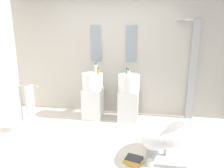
{
  "coord_description": "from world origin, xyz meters",
  "views": [
    {
      "loc": [
        0.76,
        -2.98,
        1.93
      ],
      "look_at": [
        0.15,
        0.55,
        0.95
      ],
      "focal_mm": 34.54,
      "sensor_mm": 36.0,
      "label": 1
    }
  ],
  "objects_px": {
    "coffee_mug": "(150,163)",
    "soap_bottle_white": "(96,68)",
    "pedestal_sink_left": "(93,95)",
    "towel_rack": "(28,101)",
    "soap_bottle_amber": "(98,71)",
    "magazine_charcoal": "(134,159)",
    "soap_bottle_clear": "(128,73)",
    "soap_bottle_green": "(127,71)",
    "shower_column": "(192,69)",
    "magazine_ochre": "(133,162)",
    "pedestal_sink_right": "(128,97)",
    "lounge_chair": "(166,137)"
  },
  "relations": [
    {
      "from": "coffee_mug",
      "to": "soap_bottle_white",
      "type": "height_order",
      "value": "soap_bottle_white"
    },
    {
      "from": "pedestal_sink_left",
      "to": "towel_rack",
      "type": "relative_size",
      "value": 1.13
    },
    {
      "from": "soap_bottle_amber",
      "to": "coffee_mug",
      "type": "bearing_deg",
      "value": -53.84
    },
    {
      "from": "magazine_charcoal",
      "to": "soap_bottle_clear",
      "type": "bearing_deg",
      "value": 114.88
    },
    {
      "from": "magazine_charcoal",
      "to": "soap_bottle_clear",
      "type": "distance_m",
      "value": 1.64
    },
    {
      "from": "soap_bottle_white",
      "to": "soap_bottle_green",
      "type": "xyz_separation_m",
      "value": [
        0.64,
        0.02,
        -0.04
      ]
    },
    {
      "from": "pedestal_sink_left",
      "to": "shower_column",
      "type": "relative_size",
      "value": 0.52
    },
    {
      "from": "shower_column",
      "to": "magazine_charcoal",
      "type": "relative_size",
      "value": 8.68
    },
    {
      "from": "pedestal_sink_left",
      "to": "magazine_ochre",
      "type": "relative_size",
      "value": 4.48
    },
    {
      "from": "coffee_mug",
      "to": "soap_bottle_white",
      "type": "bearing_deg",
      "value": 125.9
    },
    {
      "from": "magazine_charcoal",
      "to": "soap_bottle_white",
      "type": "xyz_separation_m",
      "value": [
        -0.93,
        1.5,
        1.04
      ]
    },
    {
      "from": "pedestal_sink_left",
      "to": "pedestal_sink_right",
      "type": "relative_size",
      "value": 1.0
    },
    {
      "from": "shower_column",
      "to": "pedestal_sink_left",
      "type": "bearing_deg",
      "value": -171.25
    },
    {
      "from": "towel_rack",
      "to": "magazine_ochre",
      "type": "bearing_deg",
      "value": -17.66
    },
    {
      "from": "soap_bottle_green",
      "to": "pedestal_sink_left",
      "type": "bearing_deg",
      "value": -171.38
    },
    {
      "from": "magazine_ochre",
      "to": "soap_bottle_amber",
      "type": "xyz_separation_m",
      "value": [
        -0.85,
        1.46,
        1.01
      ]
    },
    {
      "from": "pedestal_sink_right",
      "to": "magazine_charcoal",
      "type": "distance_m",
      "value": 1.5
    },
    {
      "from": "magazine_ochre",
      "to": "soap_bottle_green",
      "type": "height_order",
      "value": "soap_bottle_green"
    },
    {
      "from": "magazine_charcoal",
      "to": "coffee_mug",
      "type": "relative_size",
      "value": 2.51
    },
    {
      "from": "magazine_charcoal",
      "to": "pedestal_sink_left",
      "type": "bearing_deg",
      "value": 139.83
    },
    {
      "from": "coffee_mug",
      "to": "pedestal_sink_right",
      "type": "bearing_deg",
      "value": 107.03
    },
    {
      "from": "soap_bottle_green",
      "to": "pedestal_sink_right",
      "type": "bearing_deg",
      "value": -62.55
    },
    {
      "from": "towel_rack",
      "to": "soap_bottle_green",
      "type": "bearing_deg",
      "value": 30.61
    },
    {
      "from": "soap_bottle_amber",
      "to": "shower_column",
      "type": "bearing_deg",
      "value": 10.16
    },
    {
      "from": "coffee_mug",
      "to": "soap_bottle_clear",
      "type": "xyz_separation_m",
      "value": [
        -0.46,
        1.39,
        0.98
      ]
    },
    {
      "from": "soap_bottle_clear",
      "to": "magazine_charcoal",
      "type": "bearing_deg",
      "value": -79.95
    },
    {
      "from": "soap_bottle_amber",
      "to": "soap_bottle_clear",
      "type": "relative_size",
      "value": 0.92
    },
    {
      "from": "pedestal_sink_right",
      "to": "soap_bottle_amber",
      "type": "bearing_deg",
      "value": -177.53
    },
    {
      "from": "soap_bottle_green",
      "to": "lounge_chair",
      "type": "bearing_deg",
      "value": -62.07
    },
    {
      "from": "shower_column",
      "to": "lounge_chair",
      "type": "height_order",
      "value": "shower_column"
    },
    {
      "from": "shower_column",
      "to": "soap_bottle_white",
      "type": "height_order",
      "value": "shower_column"
    },
    {
      "from": "lounge_chair",
      "to": "coffee_mug",
      "type": "xyz_separation_m",
      "value": [
        -0.22,
        -0.23,
        -0.29
      ]
    },
    {
      "from": "pedestal_sink_left",
      "to": "soap_bottle_white",
      "type": "xyz_separation_m",
      "value": [
        0.06,
        0.09,
        0.56
      ]
    },
    {
      "from": "magazine_ochre",
      "to": "magazine_charcoal",
      "type": "relative_size",
      "value": 1.01
    },
    {
      "from": "towel_rack",
      "to": "soap_bottle_green",
      "type": "xyz_separation_m",
      "value": [
        1.66,
        0.98,
        0.4
      ]
    },
    {
      "from": "pedestal_sink_left",
      "to": "coffee_mug",
      "type": "relative_size",
      "value": 11.39
    },
    {
      "from": "soap_bottle_clear",
      "to": "soap_bottle_white",
      "type": "bearing_deg",
      "value": 162.69
    },
    {
      "from": "soap_bottle_green",
      "to": "soap_bottle_clear",
      "type": "distance_m",
      "value": 0.24
    },
    {
      "from": "shower_column",
      "to": "soap_bottle_green",
      "type": "bearing_deg",
      "value": -171.18
    },
    {
      "from": "towel_rack",
      "to": "soap_bottle_white",
      "type": "xyz_separation_m",
      "value": [
        1.02,
        0.96,
        0.43
      ]
    },
    {
      "from": "lounge_chair",
      "to": "soap_bottle_amber",
      "type": "height_order",
      "value": "soap_bottle_amber"
    },
    {
      "from": "pedestal_sink_left",
      "to": "shower_column",
      "type": "xyz_separation_m",
      "value": [
        2.01,
        0.31,
        0.57
      ]
    },
    {
      "from": "towel_rack",
      "to": "soap_bottle_amber",
      "type": "relative_size",
      "value": 7.42
    },
    {
      "from": "lounge_chair",
      "to": "towel_rack",
      "type": "xyz_separation_m",
      "value": [
        -2.4,
        0.41,
        0.28
      ]
    },
    {
      "from": "magazine_ochre",
      "to": "soap_bottle_white",
      "type": "distance_m",
      "value": 2.1
    },
    {
      "from": "lounge_chair",
      "to": "soap_bottle_clear",
      "type": "relative_size",
      "value": 7.42
    },
    {
      "from": "coffee_mug",
      "to": "magazine_charcoal",
      "type": "bearing_deg",
      "value": 155.07
    },
    {
      "from": "shower_column",
      "to": "towel_rack",
      "type": "height_order",
      "value": "shower_column"
    },
    {
      "from": "pedestal_sink_left",
      "to": "shower_column",
      "type": "distance_m",
      "value": 2.12
    },
    {
      "from": "lounge_chair",
      "to": "soap_bottle_white",
      "type": "bearing_deg",
      "value": 135.14
    }
  ]
}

